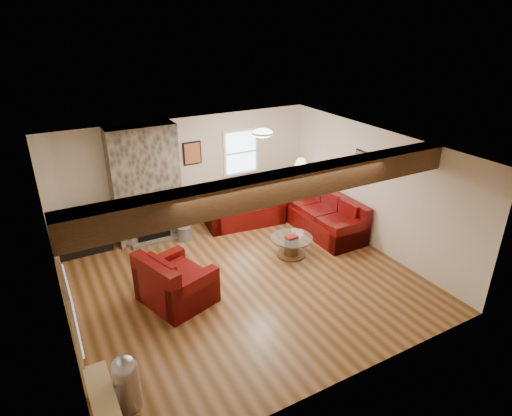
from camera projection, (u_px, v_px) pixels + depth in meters
The scene contains 18 objects.
room at pixel (243, 220), 7.39m from camera, with size 8.00×8.00×8.00m.
oak_beam at pixel (283, 186), 5.96m from camera, with size 6.00×0.36×0.38m, color black.
chimney_breast at pixel (146, 186), 8.95m from camera, with size 1.40×0.67×2.50m.
back_window at pixel (241, 152), 10.03m from camera, with size 0.90×0.08×1.10m, color white, non-canonical shape.
hatch_window at pixel (70, 310), 4.81m from camera, with size 0.08×1.00×0.90m, color tan, non-canonical shape.
ceiling_dome at pixel (263, 134), 8.02m from camera, with size 0.40×0.40×0.18m, color white, non-canonical shape.
artwork_back at pixel (192, 153), 9.44m from camera, with size 0.42×0.06×0.52m, color black, non-canonical shape.
artwork_right at pixel (364, 162), 8.73m from camera, with size 0.06×0.55×0.42m, color black, non-canonical shape.
sofa_three at pixel (321, 213), 9.61m from camera, with size 2.23×0.93×0.86m, color #410804, non-canonical shape.
loveseat at pixel (243, 203), 9.99m from camera, with size 1.78×1.03×0.95m, color #410804, non-canonical shape.
armchair_red at pixel (176, 277), 7.19m from camera, with size 1.12×0.98×0.91m, color #410804, non-canonical shape.
coffee_table at pixel (291, 246), 8.65m from camera, with size 0.86×0.86×0.45m.
tv_cabinet at pixel (84, 240), 8.77m from camera, with size 1.06×0.42×0.53m, color black.
television at pixel (80, 219), 8.57m from camera, with size 0.78×0.10×0.45m, color black.
floor_lamp at pixel (301, 168), 10.00m from camera, with size 0.37×0.37×1.44m.
pine_bench at pixel (106, 413), 5.01m from camera, with size 0.28×1.21×0.46m, color tan, non-canonical shape.
pedal_bin at pixel (127, 382), 5.22m from camera, with size 0.32×0.32×0.79m, color #AAABB0, non-canonical shape.
coal_bucket at pixel (184, 232), 9.31m from camera, with size 0.35×0.35×0.33m, color gray, non-canonical shape.
Camera 1 is at (-3.02, -5.94, 4.48)m, focal length 30.00 mm.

